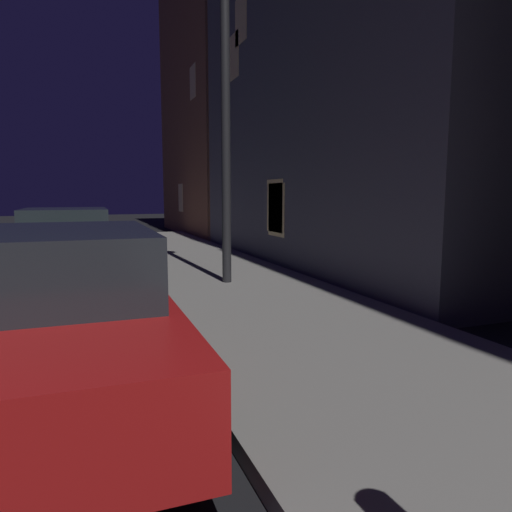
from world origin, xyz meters
TOP-DOWN VIEW (x-y plane):
  - car_red at (2.85, 2.53)m, footprint 2.15×4.23m
  - car_green at (2.85, 8.66)m, footprint 2.12×4.40m
  - street_lamp at (5.55, 6.27)m, footprint 0.44×0.44m
  - building_far at (10.50, 18.38)m, footprint 6.42×9.20m

SIDE VIEW (x-z plane):
  - car_green at x=2.85m, z-range -0.01..1.42m
  - car_red at x=2.85m, z-range 0.00..1.43m
  - street_lamp at x=5.55m, z-range 1.07..6.97m
  - building_far at x=10.50m, z-range 0.00..11.51m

